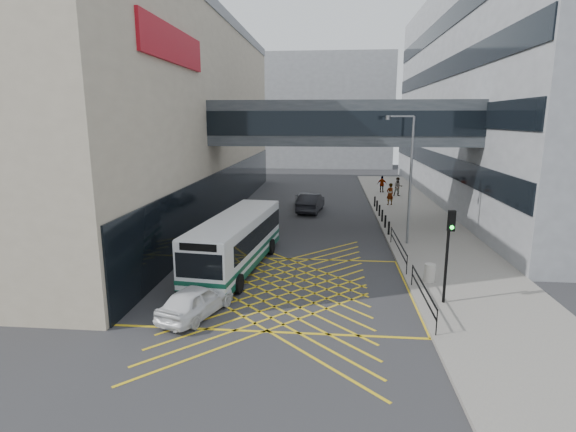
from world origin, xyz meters
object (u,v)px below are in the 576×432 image
(bus, at_px, (237,240))
(car_dark, at_px, (311,203))
(pedestrian_b, at_px, (398,187))
(pedestrian_c, at_px, (382,184))
(car_white, at_px, (196,300))
(litter_bin, at_px, (430,273))
(pedestrian_a, at_px, (390,194))
(car_silver, at_px, (305,199))
(street_lamp, at_px, (408,172))
(traffic_light, at_px, (449,244))

(bus, height_order, car_dark, bus)
(pedestrian_b, bearing_deg, pedestrian_c, 115.67)
(pedestrian_b, relative_size, pedestrian_c, 1.09)
(pedestrian_c, bearing_deg, car_white, 85.96)
(litter_bin, distance_m, pedestrian_a, 19.91)
(car_silver, xyz_separation_m, pedestrian_c, (7.79, 7.52, 0.36))
(street_lamp, height_order, pedestrian_a, street_lamp)
(bus, xyz_separation_m, car_dark, (3.21, 15.29, -0.73))
(car_dark, xyz_separation_m, litter_bin, (6.43, -16.90, -0.19))
(car_silver, bearing_deg, street_lamp, 116.73)
(car_white, height_order, car_silver, car_silver)
(car_dark, relative_size, pedestrian_b, 2.68)
(street_lamp, bearing_deg, litter_bin, -96.71)
(car_white, xyz_separation_m, pedestrian_c, (10.77, 31.44, 0.37))
(litter_bin, height_order, pedestrian_a, pedestrian_a)
(street_lamp, bearing_deg, traffic_light, -96.48)
(litter_bin, bearing_deg, bus, 170.54)
(pedestrian_a, bearing_deg, car_white, 37.13)
(bus, relative_size, car_silver, 2.41)
(pedestrian_b, bearing_deg, bus, -122.23)
(car_dark, bearing_deg, street_lamp, 129.97)
(car_white, relative_size, pedestrian_c, 2.38)
(traffic_light, distance_m, litter_bin, 3.38)
(car_dark, bearing_deg, bus, 86.00)
(pedestrian_b, xyz_separation_m, pedestrian_c, (-1.34, 2.22, -0.08))
(car_dark, height_order, car_silver, car_dark)
(pedestrian_a, distance_m, pedestrian_c, 7.15)
(pedestrian_c, bearing_deg, pedestrian_a, 104.21)
(pedestrian_b, bearing_deg, car_white, -118.06)
(car_silver, relative_size, traffic_light, 1.06)
(bus, distance_m, car_silver, 18.11)
(car_dark, height_order, traffic_light, traffic_light)
(street_lamp, bearing_deg, car_dark, 114.42)
(car_white, height_order, street_lamp, street_lamp)
(car_dark, relative_size, car_silver, 1.18)
(bus, bearing_deg, traffic_light, -17.01)
(car_dark, bearing_deg, car_white, 88.11)
(litter_bin, height_order, pedestrian_b, pedestrian_b)
(pedestrian_c, bearing_deg, car_dark, 69.83)
(car_white, relative_size, street_lamp, 0.53)
(car_white, distance_m, litter_bin, 11.00)
(traffic_light, bearing_deg, car_dark, 103.14)
(pedestrian_a, relative_size, pedestrian_b, 1.05)
(car_silver, height_order, pedestrian_a, pedestrian_a)
(litter_bin, xyz_separation_m, pedestrian_c, (0.68, 27.04, 0.42))
(pedestrian_a, height_order, pedestrian_c, pedestrian_a)
(traffic_light, relative_size, pedestrian_b, 2.14)
(traffic_light, height_order, pedestrian_b, traffic_light)
(pedestrian_a, xyz_separation_m, pedestrian_c, (0.08, 7.14, -0.12))
(bus, bearing_deg, litter_bin, -3.15)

